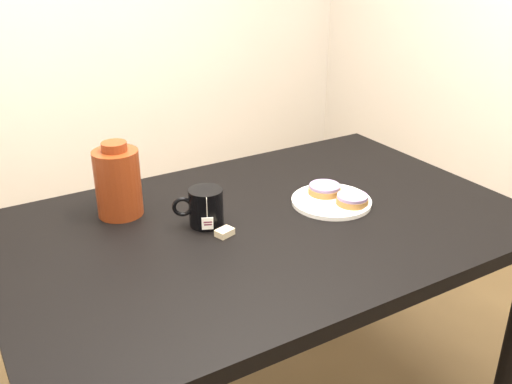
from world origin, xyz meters
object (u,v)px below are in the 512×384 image
table (265,248)px  bagel_package (118,182)px  teabag_pouch (225,232)px  mug (205,207)px  bagel_back (325,189)px  plate (331,201)px  bagel_front (352,200)px

table → bagel_package: bagel_package is taller
table → teabag_pouch: 0.16m
teabag_pouch → bagel_package: size_ratio=0.21×
mug → bagel_package: 0.25m
table → mug: mug is taller
table → teabag_pouch: bearing=-173.2°
bagel_back → bagel_package: bearing=159.9°
mug → teabag_pouch: bearing=-56.8°
plate → table: bearing=179.0°
plate → bagel_front: size_ratio=2.01×
teabag_pouch → table: bearing=6.8°
table → bagel_front: (0.26, -0.06, 0.11)m
table → bagel_front: size_ratio=12.26×
table → bagel_package: (-0.32, 0.24, 0.18)m
bagel_package → plate: bearing=-24.5°
bagel_back → teabag_pouch: bagel_back is taller
table → bagel_back: (0.23, 0.04, 0.11)m
table → mug: (-0.15, 0.07, 0.13)m
bagel_package → bagel_front: bearing=-27.5°
bagel_back → bagel_front: same height
bagel_front → mug: mug is taller
mug → bagel_package: bagel_package is taller
plate → mug: bearing=169.4°
teabag_pouch → bagel_back: bearing=8.9°
table → bagel_back: bagel_back is taller
mug → bagel_package: size_ratio=0.69×
mug → teabag_pouch: size_ratio=3.21×
bagel_package → table: bearing=-37.3°
mug → teabag_pouch: 0.09m
bagel_front → mug: bearing=163.1°
bagel_back → bagel_package: 0.59m
plate → mug: mug is taller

